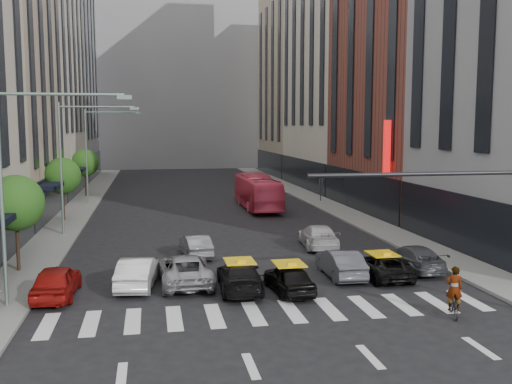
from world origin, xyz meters
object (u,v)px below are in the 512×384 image
car_red (56,281)px  taxi_left (240,276)px  streetlamp_near (25,167)px  motorcycle (453,306)px  streetlamp_far (96,143)px  bus (257,192)px  streetlamp_mid (75,150)px  car_white_front (138,272)px  taxi_center (289,278)px

car_red → taxi_left: size_ratio=0.91×
streetlamp_near → motorcycle: bearing=-14.4°
streetlamp_far → bus: 16.28m
streetlamp_mid → taxi_left: 18.41m
streetlamp_mid → car_white_front: streetlamp_mid is taller
streetlamp_far → car_white_front: size_ratio=2.05×
streetlamp_far → taxi_left: 32.89m
streetlamp_mid → car_white_front: bearing=-72.5°
taxi_left → car_red: bearing=-0.0°
car_red → motorcycle: (15.98, -5.55, -0.32)m
car_red → taxi_left: (8.14, -0.44, -0.05)m
streetlamp_mid → taxi_left: (8.98, -15.20, -5.22)m
car_white_front → car_red: bearing=23.4°
streetlamp_near → taxi_center: size_ratio=2.31×
streetlamp_far → taxi_center: (11.14, -31.93, -5.24)m
car_white_front → motorcycle: car_white_front is taller
taxi_left → bus: 26.23m
streetlamp_mid → taxi_center: (11.14, -15.93, -5.24)m
streetlamp_mid → car_white_front: size_ratio=2.05×
streetlamp_near → taxi_left: size_ratio=1.91×
streetlamp_mid → taxi_left: bearing=-59.4°
car_white_front → bus: size_ratio=0.40×
taxi_center → motorcycle: 7.18m
taxi_center → taxi_left: bearing=-23.2°
car_red → car_white_front: (3.51, 0.98, -0.01)m
streetlamp_near → car_white_front: streetlamp_near is taller
car_white_front → streetlamp_near: bearing=34.8°
streetlamp_mid → motorcycle: bearing=-50.4°
taxi_left → bus: bus is taller
bus → taxi_center: bearing=82.3°
bus → motorcycle: 30.80m
taxi_center → bus: 26.57m
car_red → streetlamp_mid: bearing=-84.9°
taxi_center → bus: bus is taller
car_white_front → taxi_center: bearing=170.3°
bus → motorcycle: (2.17, -30.71, -1.12)m
streetlamp_mid → bus: bearing=35.4°
taxi_center → motorcycle: size_ratio=2.46×
streetlamp_near → streetlamp_far: 32.00m
car_white_front → motorcycle: bearing=160.2°
car_red → bus: bus is taller
car_white_front → motorcycle: size_ratio=2.78×
streetlamp_mid → motorcycle: streetlamp_mid is taller
streetlamp_near → car_red: 5.38m
taxi_left → car_white_front: bearing=-14.0°
streetlamp_near → motorcycle: streetlamp_near is taller
car_white_front → taxi_center: car_white_front is taller
streetlamp_far → bus: (14.65, -5.61, -4.37)m
car_red → streetlamp_far: bearing=-86.6°
taxi_center → motorcycle: (5.68, -4.38, -0.25)m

